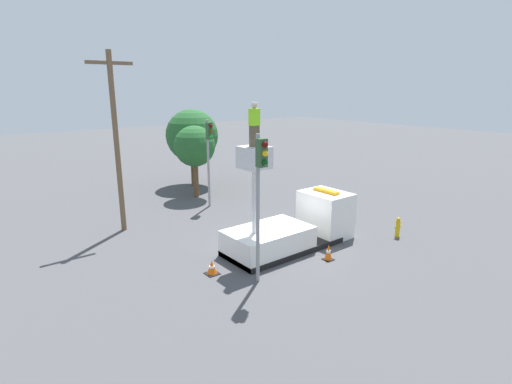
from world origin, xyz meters
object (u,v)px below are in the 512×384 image
object	(u,v)px
traffic_light_across	(209,146)
utility_pole	(116,138)
fire_hydrant	(398,227)
traffic_cone_curbside	(328,252)
bucket_truck	(293,227)
traffic_cone_rear	(212,268)
tree_right_bg	(195,147)
tree_left_bg	(192,136)
traffic_light_pole	(260,181)
worker	(254,124)

from	to	relation	value
traffic_light_across	utility_pole	distance (m)	5.91
fire_hydrant	traffic_cone_curbside	world-z (taller)	fire_hydrant
bucket_truck	traffic_cone_rear	xyz separation A→B (m)	(-4.56, -0.15, -0.66)
traffic_cone_rear	tree_right_bg	xyz separation A→B (m)	(5.38, 10.51, 3.15)
traffic_cone_curbside	traffic_cone_rear	bearing A→B (deg)	157.14
tree_right_bg	tree_left_bg	bearing A→B (deg)	63.08
traffic_light_pole	fire_hydrant	bearing A→B (deg)	-3.54
traffic_cone_curbside	tree_left_bg	xyz separation A→B (m)	(2.28, 15.51, 3.40)
bucket_truck	fire_hydrant	distance (m)	5.41
tree_right_bg	traffic_light_across	bearing A→B (deg)	-100.35
tree_left_bg	bucket_truck	bearing A→B (deg)	-99.99
traffic_light_pole	bucket_truck	bearing A→B (deg)	28.21
worker	traffic_cone_curbside	bearing A→B (deg)	-41.59
worker	tree_right_bg	world-z (taller)	worker
worker	tree_right_bg	xyz separation A→B (m)	(3.11, 10.35, -2.36)
traffic_light_pole	tree_left_bg	distance (m)	16.37
traffic_cone_curbside	traffic_light_pole	bearing A→B (deg)	176.29
fire_hydrant	tree_left_bg	xyz separation A→B (m)	(-2.47, 15.79, 3.24)
tree_left_bg	utility_pole	distance (m)	10.12
tree_right_bg	traffic_cone_curbside	bearing A→B (deg)	-93.36
bucket_truck	worker	xyz separation A→B (m)	(-2.30, 0.00, 4.84)
worker	traffic_cone_rear	xyz separation A→B (m)	(-2.27, -0.15, -5.50)
bucket_truck	utility_pole	world-z (taller)	utility_pole
traffic_light_pole	tree_left_bg	xyz separation A→B (m)	(5.86, 15.28, -0.24)
worker	fire_hydrant	bearing A→B (deg)	-18.57
traffic_light_across	fire_hydrant	world-z (taller)	traffic_light_across
traffic_light_pole	worker	bearing A→B (deg)	57.33
bucket_truck	traffic_light_across	size ratio (longest dim) A/B	1.21
bucket_truck	traffic_light_pole	distance (m)	5.02
worker	traffic_light_pole	bearing A→B (deg)	-122.67
traffic_light_across	tree_right_bg	bearing A→B (deg)	79.65
traffic_light_pole	tree_left_bg	bearing A→B (deg)	69.01
fire_hydrant	traffic_cone_curbside	size ratio (longest dim) A/B	1.42
fire_hydrant	traffic_cone_rear	world-z (taller)	fire_hydrant
traffic_light_pole	tree_left_bg	size ratio (longest dim) A/B	1.00
worker	traffic_cone_rear	size ratio (longest dim) A/B	3.13
traffic_cone_rear	traffic_cone_curbside	bearing A→B (deg)	-22.86
worker	traffic_light_pole	distance (m)	2.86
traffic_cone_curbside	utility_pole	xyz separation A→B (m)	(-5.52, 9.14, 4.45)
traffic_light_pole	traffic_cone_curbside	bearing A→B (deg)	-3.71
traffic_light_pole	tree_right_bg	size ratio (longest dim) A/B	1.18
fire_hydrant	utility_pole	world-z (taller)	utility_pole
bucket_truck	utility_pole	distance (m)	9.69
traffic_light_across	bucket_truck	bearing A→B (deg)	-92.53
bucket_truck	tree_right_bg	distance (m)	10.68
worker	tree_left_bg	xyz separation A→B (m)	(4.66, 13.40, -2.03)
fire_hydrant	utility_pole	distance (m)	14.58
traffic_light_across	tree_right_bg	xyz separation A→B (m)	(0.47, 2.58, -0.37)
worker	tree_right_bg	size ratio (longest dim) A/B	0.36
fire_hydrant	bucket_truck	bearing A→B (deg)	153.63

